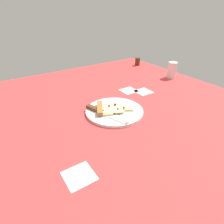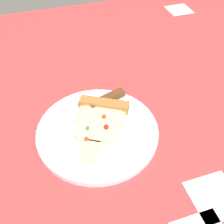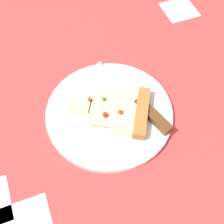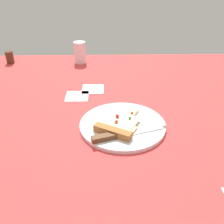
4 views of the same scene
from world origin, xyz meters
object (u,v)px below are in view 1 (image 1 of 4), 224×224
(drinking_glass, at_px, (172,70))
(plate, at_px, (114,111))
(pizza_slice, at_px, (109,109))
(pepper_shaker, at_px, (137,62))
(knife, at_px, (102,112))

(drinking_glass, bearing_deg, plate, -73.08)
(pizza_slice, height_order, pepper_shaker, pepper_shaker)
(plate, height_order, drinking_glass, drinking_glass)
(drinking_glass, relative_size, pepper_shaker, 1.75)
(drinking_glass, bearing_deg, pizza_slice, -74.73)
(plate, xyz_separation_m, drinking_glass, (-0.19, 0.61, 0.05))
(pizza_slice, bearing_deg, drinking_glass, 134.66)
(knife, distance_m, drinking_glass, 0.70)
(plate, bearing_deg, knife, -93.24)
(pizza_slice, bearing_deg, pepper_shaker, 159.91)
(pepper_shaker, bearing_deg, knife, -50.91)
(drinking_glass, distance_m, pepper_shaker, 0.37)
(pizza_slice, distance_m, knife, 0.05)
(knife, relative_size, pepper_shaker, 3.77)
(plate, relative_size, pizza_slice, 1.46)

